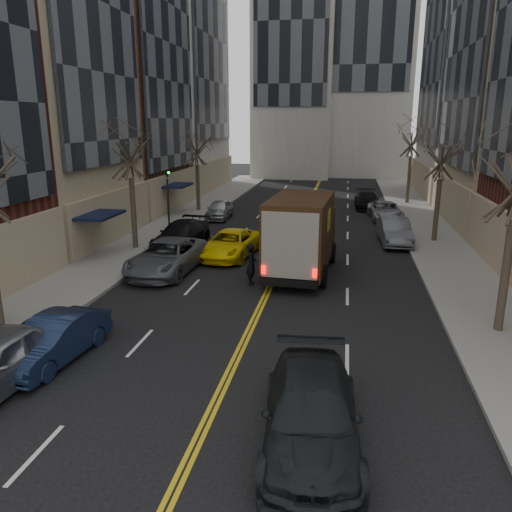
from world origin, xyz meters
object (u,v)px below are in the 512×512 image
(ups_truck, at_px, (302,235))
(pedestrian, at_px, (251,264))
(observer_sedan, at_px, (311,414))
(taxi, at_px, (230,244))

(ups_truck, xyz_separation_m, pedestrian, (-2.10, -2.11, -0.99))
(observer_sedan, height_order, taxi, observer_sedan)
(ups_truck, relative_size, pedestrian, 3.75)
(pedestrian, bearing_deg, observer_sedan, -168.29)
(ups_truck, bearing_deg, pedestrian, -131.09)
(ups_truck, height_order, taxi, ups_truck)
(observer_sedan, bearing_deg, taxi, 104.74)
(ups_truck, distance_m, pedestrian, 3.14)
(taxi, bearing_deg, observer_sedan, -64.15)
(observer_sedan, relative_size, pedestrian, 2.92)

